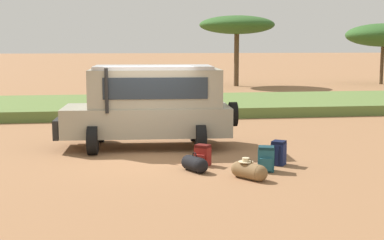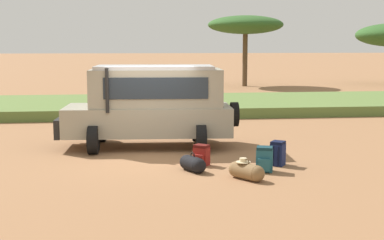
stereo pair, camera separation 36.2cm
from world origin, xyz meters
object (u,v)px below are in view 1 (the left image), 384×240
Objects in this scene: backpack_cluster_center at (279,153)px; backpack_near_rear_wheel at (266,159)px; duffel_bag_low_black_case at (249,171)px; duffel_bag_soft_canvas at (195,164)px; safari_vehicle at (151,104)px; backpack_beside_front_wheel at (202,155)px; acacia_tree_left_mid at (237,25)px; acacia_tree_right_mid at (383,35)px.

backpack_near_rear_wheel is at bearing -129.42° from backpack_cluster_center.
duffel_bag_soft_canvas is (-1.12, 0.92, -0.01)m from duffel_bag_low_black_case.
safari_vehicle reaches higher than backpack_beside_front_wheel.
backpack_cluster_center is (3.08, -2.85, -0.99)m from safari_vehicle.
backpack_beside_front_wheel is 26.21m from acacia_tree_left_mid.
acacia_tree_right_mid is (16.19, 25.60, 3.41)m from backpack_cluster_center.
acacia_tree_left_mid is (6.64, 25.02, 4.13)m from backpack_beside_front_wheel.
acacia_tree_right_mid is at bearing 54.66° from duffel_bag_soft_canvas.
duffel_bag_low_black_case is (1.96, -4.16, -1.10)m from safari_vehicle.
backpack_cluster_center is at bearing -122.31° from acacia_tree_right_mid.
backpack_beside_front_wheel is at bearing -66.68° from safari_vehicle.
safari_vehicle is 3.53m from duffel_bag_soft_canvas.
backpack_beside_front_wheel is at bearing 173.42° from backpack_cluster_center.
safari_vehicle is 29.90m from acacia_tree_right_mid.
backpack_near_rear_wheel is 0.91m from duffel_bag_low_black_case.
duffel_bag_low_black_case is at bearing -131.35° from backpack_near_rear_wheel.
backpack_beside_front_wheel is 1.74m from duffel_bag_low_black_case.
duffel_bag_low_black_case is at bearing -39.28° from duffel_bag_soft_canvas.
backpack_cluster_center is 0.81m from backpack_near_rear_wheel.
acacia_tree_left_mid is (6.94, 25.63, 4.21)m from duffel_bag_soft_canvas.
backpack_cluster_center is at bearing 9.83° from duffel_bag_soft_canvas.
acacia_tree_right_mid is (11.49, 0.35, -0.68)m from acacia_tree_left_mid.
backpack_beside_front_wheel is at bearing 64.23° from duffel_bag_soft_canvas.
safari_vehicle is 3.04m from backpack_beside_front_wheel.
safari_vehicle is 0.98× the size of acacia_tree_left_mid.
acacia_tree_left_mid is at bearing 77.65° from duffel_bag_low_black_case.
acacia_tree_right_mid is (19.26, 22.74, 2.42)m from safari_vehicle.
duffel_bag_soft_canvas is (-2.24, -0.39, -0.12)m from backpack_cluster_center.
backpack_beside_front_wheel is at bearing -125.55° from acacia_tree_right_mid.
acacia_tree_right_mid reaches higher than duffel_bag_soft_canvas.
safari_vehicle is at bearing 104.50° from duffel_bag_soft_canvas.
safari_vehicle reaches higher than duffel_bag_low_black_case.
safari_vehicle is at bearing -109.15° from acacia_tree_left_mid.
backpack_near_rear_wheel is 0.11× the size of acacia_tree_right_mid.
duffel_bag_soft_canvas is at bearing -170.17° from backpack_cluster_center.
duffel_bag_soft_canvas is at bearing -105.15° from acacia_tree_left_mid.
duffel_bag_low_black_case is at bearing -64.75° from safari_vehicle.
backpack_cluster_center is 26.00m from acacia_tree_left_mid.
backpack_near_rear_wheel reaches higher than duffel_bag_low_black_case.
safari_vehicle is 8.85× the size of backpack_near_rear_wheel.
acacia_tree_left_mid reaches higher than backpack_beside_front_wheel.
acacia_tree_right_mid is (18.13, 25.37, 3.46)m from backpack_beside_front_wheel.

